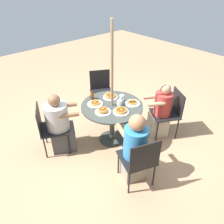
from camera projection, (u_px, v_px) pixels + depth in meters
The scene contains 18 objects.
ground_plane at pixel (112, 139), 4.07m from camera, with size 12.00×12.00×0.00m, color tan.
patio_table at pixel (112, 111), 3.73m from camera, with size 1.04×1.04×0.74m.
umbrella_pole at pixel (112, 88), 3.49m from camera, with size 0.04×0.04×2.11m, color #846B4C.
patio_chair_north at pixel (49, 126), 3.57m from camera, with size 0.61×0.61×0.87m.
diner_north at pixel (60, 126), 3.62m from camera, with size 0.60×0.55×1.07m.
patio_chair_east at pixel (140, 159), 2.96m from camera, with size 0.59×0.59×0.87m.
diner_east at pixel (134, 150), 3.09m from camera, with size 0.47×0.54×1.12m.
patio_chair_south at pixel (170, 110), 3.96m from camera, with size 0.62×0.62×0.87m.
diner_south at pixel (161, 112), 3.95m from camera, with size 0.54×0.50×1.05m.
patio_chair_west at pixel (101, 89), 4.67m from camera, with size 0.62×0.62×0.87m.
pancake_plate_a at pixel (103, 111), 3.47m from camera, with size 0.26×0.26×0.08m.
pancake_plate_b at pixel (133, 103), 3.70m from camera, with size 0.26×0.26×0.05m.
pancake_plate_c at pixel (121, 111), 3.48m from camera, with size 0.26×0.26×0.06m.
pancake_plate_d at pixel (110, 96), 3.87m from camera, with size 0.26×0.26×0.07m.
pancake_plate_e at pixel (95, 103), 3.68m from camera, with size 0.26×0.26×0.05m.
syrup_bottle at pixel (92, 96), 3.82m from camera, with size 0.08×0.06×0.14m.
coffee_cup at pixel (119, 103), 3.64m from camera, with size 0.08×0.08×0.09m.
drinking_glass_a at pixel (122, 99), 3.72m from camera, with size 0.08×0.08×0.13m, color silver.
Camera 1 is at (2.07, 2.32, 2.67)m, focal length 35.00 mm.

